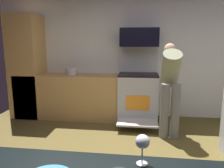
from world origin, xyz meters
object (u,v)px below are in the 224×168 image
at_px(microwave, 139,37).
at_px(wine_glass_extra, 142,143).
at_px(oven_range, 138,96).
at_px(stock_pot, 72,72).
at_px(person_cook, 170,83).

height_order(microwave, wine_glass_extra, microwave).
bearing_deg(oven_range, stock_pot, 179.31).
relative_size(oven_range, stock_pot, 6.35).
bearing_deg(oven_range, person_cook, -52.34).
height_order(person_cook, stock_pot, person_cook).
relative_size(oven_range, wine_glass_extra, 8.77).
height_order(oven_range, wine_glass_extra, oven_range).
bearing_deg(oven_range, microwave, 90.00).
bearing_deg(microwave, wine_glass_extra, -89.32).
bearing_deg(microwave, person_cook, -55.97).
distance_m(oven_range, wine_glass_extra, 3.20).
height_order(person_cook, wine_glass_extra, person_cook).
height_order(oven_range, person_cook, person_cook).
bearing_deg(wine_glass_extra, microwave, 90.68).
distance_m(microwave, wine_glass_extra, 3.31).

